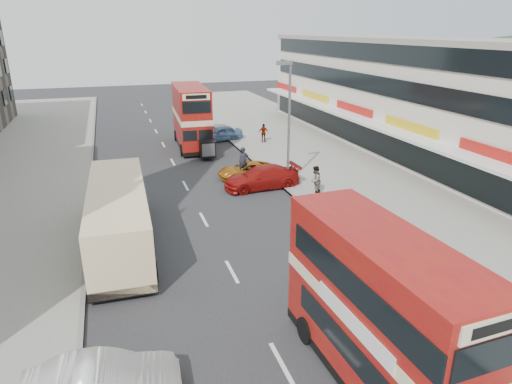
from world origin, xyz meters
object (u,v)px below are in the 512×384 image
object	(u,v)px
cyclist	(244,169)
pedestrian_near	(315,180)
pedestrian_far	(263,133)
car_right_b	(247,170)
street_lamp	(288,115)
car_right_c	(221,134)
car_left_front	(102,384)
bus_second	(191,117)
coach	(119,214)
bus_main	(381,312)
car_right_a	(262,177)

from	to	relation	value
cyclist	pedestrian_near	bearing A→B (deg)	-57.39
pedestrian_near	pedestrian_far	xyz separation A→B (m)	(1.50, 14.32, -0.11)
car_right_b	street_lamp	bearing A→B (deg)	40.51
car_right_b	car_right_c	xyz separation A→B (m)	(0.93, 11.47, 0.14)
car_left_front	pedestrian_far	size ratio (longest dim) A/B	2.60
car_left_front	car_right_c	bearing A→B (deg)	-16.25
street_lamp	bus_second	distance (m)	13.26
coach	car_right_c	size ratio (longest dim) A/B	2.53
coach	pedestrian_far	xyz separation A→B (m)	(13.32, 17.54, -0.64)
bus_main	car_right_a	size ratio (longest dim) A/B	1.67
bus_second	cyclist	xyz separation A→B (m)	(1.67, -10.39, -1.92)
street_lamp	car_right_c	size ratio (longest dim) A/B	1.97
coach	pedestrian_near	xyz separation A→B (m)	(11.82, 3.22, -0.53)
car_right_c	car_right_a	bearing A→B (deg)	-10.41
bus_main	car_right_b	size ratio (longest dim) A/B	2.07
street_lamp	coach	size ratio (longest dim) A/B	0.78
street_lamp	car_right_a	size ratio (longest dim) A/B	1.61
street_lamp	bus_main	distance (m)	18.20
bus_second	car_left_front	bearing A→B (deg)	78.07
car_left_front	car_right_c	distance (m)	31.71
car_right_c	pedestrian_near	bearing A→B (deg)	-0.90
car_right_a	car_right_b	distance (m)	2.41
car_right_a	cyclist	distance (m)	2.16
car_left_front	car_right_a	world-z (taller)	car_right_a
coach	car_left_front	world-z (taller)	coach
bus_second	cyclist	world-z (taller)	bus_second
coach	cyclist	xyz separation A→B (m)	(8.57, 7.90, -0.83)
bus_second	car_right_a	xyz separation A→B (m)	(2.30, -12.45, -1.97)
bus_second	coach	xyz separation A→B (m)	(-6.89, -18.29, -1.09)
car_right_c	coach	bearing A→B (deg)	-34.36
bus_main	cyclist	xyz separation A→B (m)	(1.76, 19.62, -1.64)
coach	car_right_c	distance (m)	22.01
bus_second	coach	bearing A→B (deg)	72.72
coach	car_right_b	size ratio (longest dim) A/B	2.57
pedestrian_near	car_right_c	bearing A→B (deg)	-119.55
bus_main	car_right_a	xyz separation A→B (m)	(2.38, 17.56, -1.70)
coach	car_right_b	world-z (taller)	coach
pedestrian_far	coach	bearing A→B (deg)	-118.89
car_left_front	bus_main	bearing A→B (deg)	-97.97
car_right_a	pedestrian_far	xyz separation A→B (m)	(4.13, 11.70, 0.25)
street_lamp	car_right_c	distance (m)	14.48
bus_second	pedestrian_far	distance (m)	6.70
car_right_a	car_right_c	distance (m)	13.86
car_left_front	pedestrian_near	size ratio (longest dim) A/B	2.29
bus_second	car_right_a	size ratio (longest dim) A/B	1.87
bus_main	cyclist	size ratio (longest dim) A/B	3.64
street_lamp	pedestrian_far	world-z (taller)	street_lamp
coach	car_left_front	bearing A→B (deg)	-93.57
bus_main	car_left_front	size ratio (longest dim) A/B	1.95
street_lamp	bus_main	bearing A→B (deg)	-103.33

